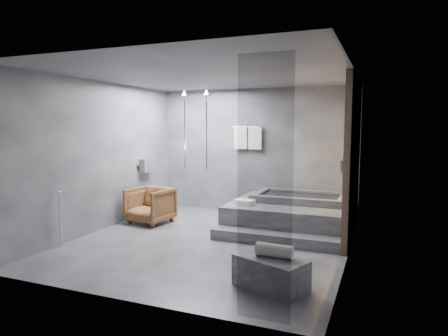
% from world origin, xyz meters
% --- Properties ---
extents(room, '(5.00, 5.04, 2.82)m').
position_xyz_m(room, '(0.40, 0.24, 1.73)').
color(room, '#303032').
rests_on(room, ground).
extents(tub_deck, '(2.20, 2.00, 0.50)m').
position_xyz_m(tub_deck, '(1.05, 1.45, 0.25)').
color(tub_deck, '#353538').
rests_on(tub_deck, ground).
extents(tub_step, '(2.20, 0.36, 0.18)m').
position_xyz_m(tub_step, '(1.05, 0.27, 0.09)').
color(tub_step, '#353538').
rests_on(tub_step, ground).
extents(concrete_bench, '(0.97, 0.76, 0.39)m').
position_xyz_m(concrete_bench, '(1.48, -1.55, 0.19)').
color(concrete_bench, '#37373A').
rests_on(concrete_bench, ground).
extents(driftwood_chair, '(0.89, 0.91, 0.72)m').
position_xyz_m(driftwood_chair, '(-1.67, 0.75, 0.36)').
color(driftwood_chair, '#3F220F').
rests_on(driftwood_chair, ground).
extents(rolled_towel, '(0.46, 0.19, 0.16)m').
position_xyz_m(rolled_towel, '(1.52, -1.52, 0.47)').
color(rolled_towel, silver).
rests_on(rolled_towel, concrete_bench).
extents(deck_towel, '(0.39, 0.32, 0.09)m').
position_xyz_m(deck_towel, '(0.31, 0.89, 0.55)').
color(deck_towel, white).
rests_on(deck_towel, tub_deck).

